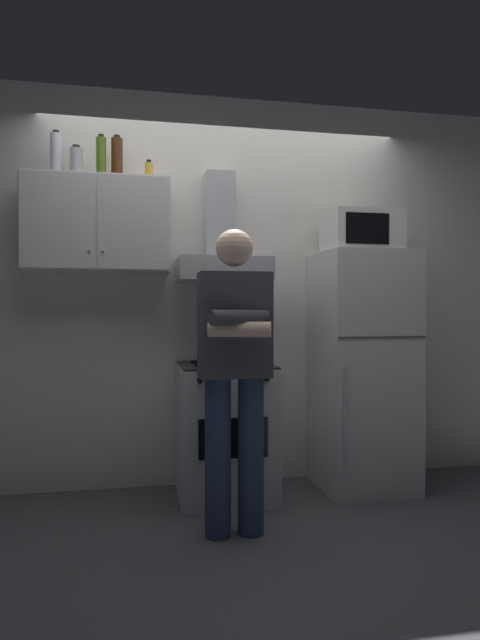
% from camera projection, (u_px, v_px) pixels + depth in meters
% --- Properties ---
extents(ground_plane, '(7.00, 7.00, 0.00)m').
position_uv_depth(ground_plane, '(240.00, 510.00, 3.24)').
color(ground_plane, '#4C4C51').
extents(back_wall_tiled, '(4.80, 0.10, 2.70)m').
position_uv_depth(back_wall_tiled, '(224.00, 291.00, 3.81)').
color(back_wall_tiled, silver).
rests_on(back_wall_tiled, ground_plane).
extents(upper_cabinet, '(0.90, 0.37, 0.60)m').
position_uv_depth(upper_cabinet, '(98.00, 226.00, 3.42)').
color(upper_cabinet, silver).
extents(stove_oven, '(0.60, 0.62, 0.87)m').
position_uv_depth(stove_oven, '(225.00, 430.00, 3.47)').
color(stove_oven, silver).
rests_on(stove_oven, ground_plane).
extents(range_hood, '(0.60, 0.44, 0.75)m').
position_uv_depth(range_hood, '(222.00, 252.00, 3.58)').
color(range_hood, '#B7BABF').
extents(refrigerator, '(0.60, 0.62, 1.60)m').
position_uv_depth(refrigerator, '(362.00, 370.00, 3.65)').
color(refrigerator, silver).
rests_on(refrigerator, ground_plane).
extents(microwave, '(0.48, 0.37, 0.28)m').
position_uv_depth(microwave, '(362.00, 233.00, 3.66)').
color(microwave, silver).
rests_on(microwave, refrigerator).
extents(person_standing, '(0.38, 0.33, 1.64)m').
position_uv_depth(person_standing, '(235.00, 368.00, 2.86)').
color(person_standing, navy).
rests_on(person_standing, ground_plane).
extents(bottle_vodka_clear, '(0.07, 0.07, 0.30)m').
position_uv_depth(bottle_vodka_clear, '(56.00, 155.00, 3.39)').
color(bottle_vodka_clear, silver).
rests_on(bottle_vodka_clear, upper_cabinet).
extents(bottle_spice_jar, '(0.06, 0.06, 0.13)m').
position_uv_depth(bottle_spice_jar, '(149.00, 171.00, 3.46)').
color(bottle_spice_jar, gold).
rests_on(bottle_spice_jar, upper_cabinet).
extents(bottle_rum_dark, '(0.07, 0.07, 0.28)m').
position_uv_depth(bottle_rum_dark, '(117.00, 159.00, 3.45)').
color(bottle_rum_dark, '#47230F').
rests_on(bottle_rum_dark, upper_cabinet).
extents(bottle_olive_oil, '(0.06, 0.06, 0.28)m').
position_uv_depth(bottle_olive_oil, '(101.00, 157.00, 3.40)').
color(bottle_olive_oil, '#4C6B19').
rests_on(bottle_olive_oil, upper_cabinet).
extents(bottle_canister_steel, '(0.08, 0.08, 0.20)m').
position_uv_depth(bottle_canister_steel, '(76.00, 163.00, 3.39)').
color(bottle_canister_steel, '#B2B5BA').
rests_on(bottle_canister_steel, upper_cabinet).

